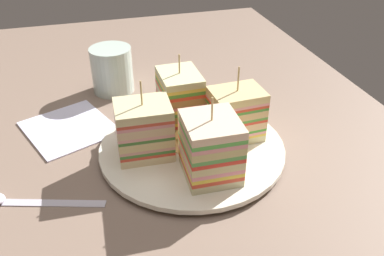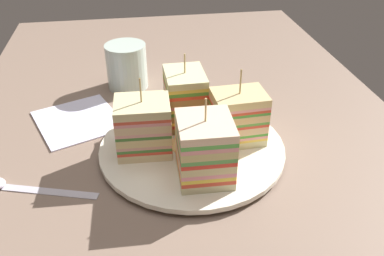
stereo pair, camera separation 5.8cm
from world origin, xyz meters
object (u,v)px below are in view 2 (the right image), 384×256
sandwich_wedge_3 (238,117)px  drinking_glass (127,69)px  plate (192,148)px  napkin (78,120)px  sandwich_wedge_1 (144,125)px  spoon (9,186)px  sandwich_wedge_0 (182,98)px  sandwich_wedge_2 (205,149)px  chip_pile (191,138)px

sandwich_wedge_3 → drinking_glass: sandwich_wedge_3 is taller
plate → napkin: (11.71, 17.26, -0.57)cm
plate → sandwich_wedge_1: sandwich_wedge_1 is taller
sandwich_wedge_3 → spoon: sandwich_wedge_3 is taller
sandwich_wedge_0 → sandwich_wedge_1: (-6.40, 6.30, -0.28)cm
sandwich_wedge_0 → sandwich_wedge_2: size_ratio=1.00×
sandwich_wedge_0 → drinking_glass: size_ratio=1.37×
sandwich_wedge_1 → spoon: 19.31cm
spoon → napkin: spoon is taller
sandwich_wedge_0 → drinking_glass: 18.34cm
plate → napkin: 20.86cm
sandwich_wedge_3 → spoon: bearing=5.2°
sandwich_wedge_2 → spoon: bearing=85.3°
drinking_glass → sandwich_wedge_3: bearing=-145.6°
plate → sandwich_wedge_0: (6.78, 0.47, 4.73)cm
sandwich_wedge_2 → spoon: size_ratio=0.71×
chip_pile → spoon: 25.44cm
sandwich_wedge_0 → sandwich_wedge_1: size_ratio=1.01×
drinking_glass → sandwich_wedge_1: bearing=-175.3°
sandwich_wedge_3 → sandwich_wedge_1: bearing=-2.2°
plate → sandwich_wedge_3: 8.07cm
plate → spoon: 25.25cm
plate → drinking_glass: (23.07, 8.65, 2.75)cm
sandwich_wedge_2 → chip_pile: size_ratio=1.68×
plate → napkin: size_ratio=2.03×
napkin → spoon: bearing=154.0°
plate → sandwich_wedge_1: bearing=86.9°
plate → chip_pile: size_ratio=3.94×
chip_pile → spoon: size_ratio=0.43×
sandwich_wedge_1 → napkin: 16.24cm
plate → sandwich_wedge_3: size_ratio=2.37×
sandwich_wedge_0 → chip_pile: bearing=3.3°
sandwich_wedge_3 → drinking_glass: bearing=-58.6°
sandwich_wedge_1 → napkin: bearing=135.2°
plate → chip_pile: chip_pile is taller
sandwich_wedge_3 → spoon: size_ratio=0.71×
plate → chip_pile: 1.53cm
spoon → napkin: size_ratio=1.21×
sandwich_wedge_2 → sandwich_wedge_1: bearing=47.3°
sandwich_wedge_0 → sandwich_wedge_3: same height
sandwich_wedge_2 → spoon: sandwich_wedge_2 is taller
sandwich_wedge_3 → napkin: sandwich_wedge_3 is taller
plate → spoon: bearing=99.2°
sandwich_wedge_3 → spoon: 32.37cm
sandwich_wedge_0 → sandwich_wedge_3: (-6.22, -7.23, -0.37)cm
chip_pile → napkin: (10.81, 17.23, -1.81)cm
sandwich_wedge_0 → spoon: bearing=-67.2°
sandwich_wedge_2 → sandwich_wedge_3: (7.32, -6.18, -0.31)cm
chip_pile → spoon: chip_pile is taller
sandwich_wedge_1 → napkin: sandwich_wedge_1 is taller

